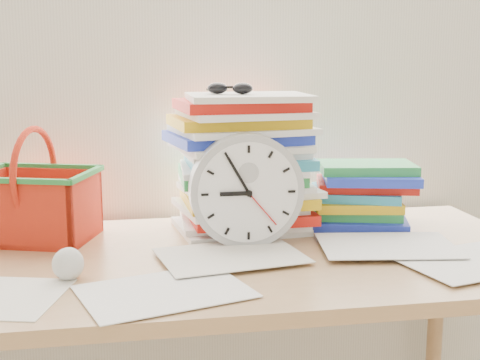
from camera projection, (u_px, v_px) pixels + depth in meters
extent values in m
cube|color=white|center=(205.00, 6.00, 1.72)|extent=(2.40, 0.01, 2.50)
cube|color=#AA7D4F|center=(230.00, 260.00, 1.46)|extent=(1.40, 0.70, 0.03)
cylinder|color=#AA7D4F|center=(434.00, 341.00, 1.93)|extent=(0.04, 0.04, 0.72)
cylinder|color=#ABACAD|center=(246.00, 190.00, 1.50)|extent=(0.26, 0.05, 0.26)
sphere|color=silver|center=(68.00, 264.00, 1.29)|extent=(0.06, 0.06, 0.06)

